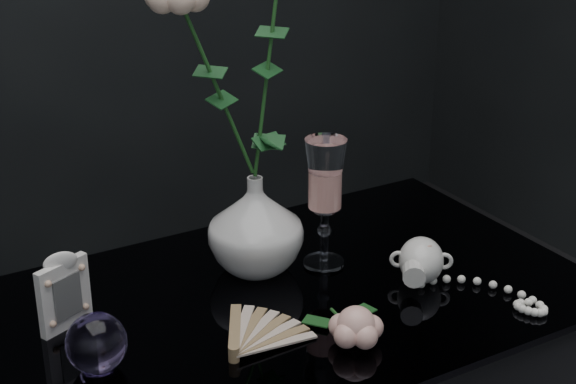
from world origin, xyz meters
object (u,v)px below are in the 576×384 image
wine_glass (325,204)px  pearl_jar (421,258)px  vase (256,224)px  loose_rose (356,326)px  paperweight (96,343)px  picture_frame (63,290)px

wine_glass → pearl_jar: size_ratio=0.85×
vase → loose_rose: vase is taller
loose_rose → paperweight: bearing=176.6°
pearl_jar → vase: bearing=177.9°
pearl_jar → wine_glass: bearing=166.6°
wine_glass → pearl_jar: 0.18m
wine_glass → picture_frame: wine_glass is taller
paperweight → pearl_jar: (0.53, -0.02, -0.00)m
picture_frame → loose_rose: size_ratio=0.71×
picture_frame → pearl_jar: bearing=-38.2°
loose_rose → vase: bearing=109.8°
loose_rose → pearl_jar: (0.20, 0.11, 0.01)m
picture_frame → loose_rose: 0.42m
wine_glass → picture_frame: bearing=176.9°
loose_rose → pearl_jar: pearl_jar is taller
vase → picture_frame: vase is taller
paperweight → loose_rose: (0.34, -0.12, -0.01)m
wine_glass → loose_rose: bearing=-111.9°
vase → pearl_jar: size_ratio=0.63×
wine_glass → paperweight: 0.45m
picture_frame → wine_glass: bearing=-26.2°
picture_frame → paperweight: bearing=-111.6°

